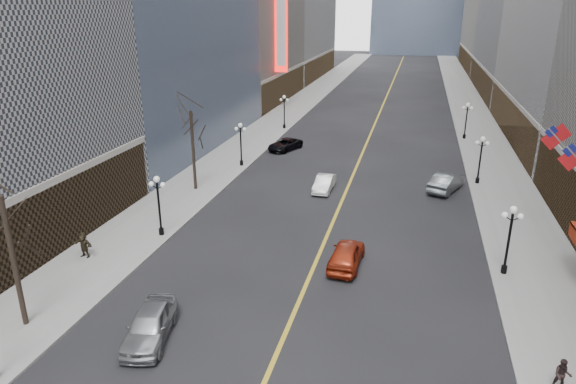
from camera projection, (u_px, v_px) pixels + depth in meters
The scene contains 20 objects.
sidewalk_east at pixel (479, 133), 68.26m from camera, with size 6.00×230.00×0.15m, color gray.
sidewalk_west at pixel (277, 122), 74.69m from camera, with size 6.00×230.00×0.15m, color gray.
lane_line at pixel (379, 114), 80.61m from camera, with size 0.25×200.00×0.02m, color gold.
streetlamp_east_1 at pixel (510, 233), 31.34m from camera, with size 1.26×0.44×4.52m.
streetlamp_east_2 at pixel (481, 155), 47.75m from camera, with size 1.26×0.44×4.52m.
streetlamp_east_3 at pixel (467, 117), 64.15m from camera, with size 1.26×0.44×4.52m.
streetlamp_west_1 at pixel (158, 199), 36.76m from camera, with size 1.26×0.44×4.52m.
streetlamp_west_2 at pixel (241, 140), 53.17m from camera, with size 1.26×0.44×4.52m.
streetlamp_west_3 at pixel (284, 108), 69.57m from camera, with size 1.26×0.44×4.52m.
flag_5 at pixel (558, 139), 35.42m from camera, with size 2.87×0.12×2.87m.
theatre_marquee at pixel (281, 33), 80.16m from camera, with size 2.00×0.55×12.00m.
tree_west_near at pixel (5, 217), 25.07m from camera, with size 3.60×3.60×7.92m.
tree_west_far at pixel (191, 123), 45.12m from camera, with size 3.60×3.60×7.92m.
car_nb_near at pixel (150, 325), 25.85m from camera, with size 1.99×4.95×1.69m, color #96999D.
car_nb_mid at pixel (324, 183), 46.88m from camera, with size 1.46×4.20×1.38m, color white.
car_nb_far at pixel (285, 144), 60.14m from camera, with size 2.23×4.83×1.34m, color black.
car_sb_mid at pixel (346, 254), 33.20m from camera, with size 1.93×4.80×1.64m, color maroon.
car_sb_far at pixel (446, 182), 46.76m from camera, with size 1.79×5.14×1.69m, color #4F5557.
ped_east_walk at pixel (562, 375), 22.19m from camera, with size 0.75×0.41×1.54m, color black.
ped_west_far at pixel (84, 245), 34.06m from camera, with size 1.64×0.47×1.77m, color #2D2619.
Camera 1 is at (5.61, -1.05, 15.96)m, focal length 32.00 mm.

